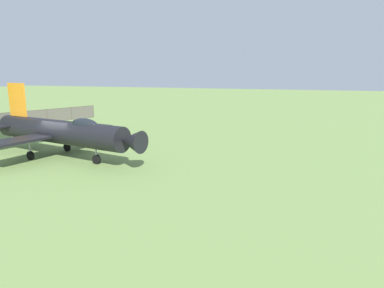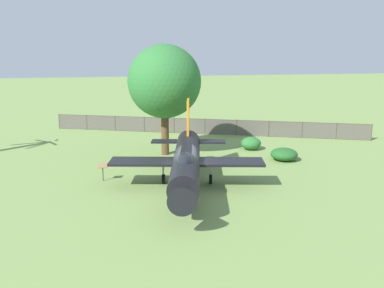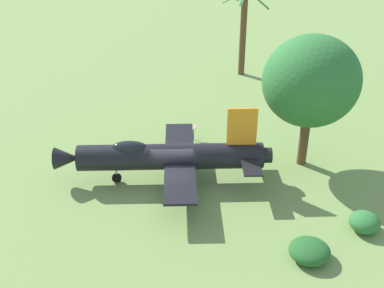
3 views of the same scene
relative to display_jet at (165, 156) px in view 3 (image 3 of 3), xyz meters
name	(u,v)px [view 3 (image 3 of 3)]	position (x,y,z in m)	size (l,w,h in m)	color
ground_plane	(171,181)	(-0.07, -0.36, -1.82)	(200.00, 200.00, 0.00)	#75934C
display_jet	(165,156)	(0.00, 0.00, 0.00)	(9.62, 13.21, 4.96)	black
shade_tree	(311,82)	(0.07, -9.25, 3.99)	(5.70, 6.08, 8.70)	brown
palm_tree	(243,34)	(16.89, -10.67, 2.08)	(3.93, 3.71, 7.97)	brown
shrub_near_fence	(310,251)	(-8.57, -5.69, -1.35)	(2.06, 2.08, 0.94)	#235B26
shrub_by_tree	(365,222)	(-7.22, -9.53, -1.29)	(1.68, 1.65, 1.07)	#2D7033
info_plaque	(193,129)	(4.93, -3.02, -0.96)	(0.61, 0.41, 1.14)	#333333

